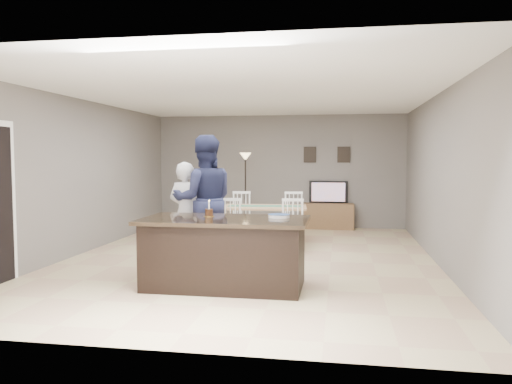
% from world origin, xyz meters
% --- Properties ---
extents(floor, '(8.00, 8.00, 0.00)m').
position_xyz_m(floor, '(0.00, 0.00, 0.00)').
color(floor, tan).
rests_on(floor, ground).
extents(room_shell, '(8.00, 8.00, 8.00)m').
position_xyz_m(room_shell, '(0.00, 0.00, 1.68)').
color(room_shell, slate).
rests_on(room_shell, floor).
extents(kitchen_island, '(2.15, 1.10, 0.90)m').
position_xyz_m(kitchen_island, '(0.00, -1.80, 0.45)').
color(kitchen_island, black).
rests_on(kitchen_island, floor).
extents(tv_console, '(1.20, 0.40, 0.60)m').
position_xyz_m(tv_console, '(1.20, 3.77, 0.30)').
color(tv_console, brown).
rests_on(tv_console, floor).
extents(television, '(0.91, 0.12, 0.53)m').
position_xyz_m(television, '(1.20, 3.84, 0.86)').
color(television, black).
rests_on(television, tv_console).
extents(tv_screen_glow, '(0.78, 0.00, 0.78)m').
position_xyz_m(tv_screen_glow, '(1.20, 3.76, 0.87)').
color(tv_screen_glow, orange).
rests_on(tv_screen_glow, tv_console).
extents(picture_frames, '(1.10, 0.02, 0.38)m').
position_xyz_m(picture_frames, '(1.15, 3.98, 1.75)').
color(picture_frames, black).
rests_on(picture_frames, room_shell).
extents(woman, '(0.67, 0.52, 1.61)m').
position_xyz_m(woman, '(-0.95, -0.45, 0.81)').
color(woman, silver).
rests_on(woman, floor).
extents(man, '(1.19, 1.05, 2.03)m').
position_xyz_m(man, '(-0.63, -0.51, 1.02)').
color(man, '#1A1E3A').
rests_on(man, floor).
extents(birthday_cake, '(0.14, 0.14, 0.22)m').
position_xyz_m(birthday_cake, '(-0.25, -1.63, 0.95)').
color(birthday_cake, gold).
rests_on(birthday_cake, kitchen_island).
extents(plate_stack, '(0.28, 0.28, 0.04)m').
position_xyz_m(plate_stack, '(0.68, -1.60, 0.92)').
color(plate_stack, white).
rests_on(plate_stack, kitchen_island).
extents(dining_table, '(1.66, 1.91, 0.97)m').
position_xyz_m(dining_table, '(0.04, 1.40, 0.62)').
color(dining_table, tan).
rests_on(dining_table, floor).
extents(floor_lamp, '(0.27, 0.27, 1.79)m').
position_xyz_m(floor_lamp, '(-0.69, 3.29, 1.39)').
color(floor_lamp, black).
rests_on(floor_lamp, floor).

